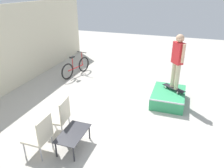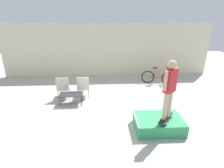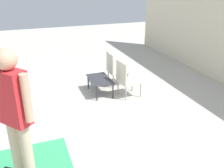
# 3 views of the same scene
# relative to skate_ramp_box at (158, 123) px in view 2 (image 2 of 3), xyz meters

# --- Properties ---
(ground_plane) EXTENTS (24.00, 24.00, 0.00)m
(ground_plane) POSITION_rel_skate_ramp_box_xyz_m (-1.44, 1.28, -0.19)
(ground_plane) COLOR #B7B2A8
(house_wall_back) EXTENTS (12.00, 0.06, 3.00)m
(house_wall_back) POSITION_rel_skate_ramp_box_xyz_m (-1.44, 5.56, 1.31)
(house_wall_back) COLOR beige
(house_wall_back) RESTS_ON ground_plane
(skate_ramp_box) EXTENTS (1.47, 1.03, 0.41)m
(skate_ramp_box) POSITION_rel_skate_ramp_box_xyz_m (0.00, 0.00, 0.00)
(skate_ramp_box) COLOR #339E60
(skate_ramp_box) RESTS_ON ground_plane
(skateboard_on_ramp) EXTENTS (0.64, 0.77, 0.07)m
(skateboard_on_ramp) POSITION_rel_skate_ramp_box_xyz_m (0.16, -0.13, 0.28)
(skateboard_on_ramp) COLOR black
(skateboard_on_ramp) RESTS_ON skate_ramp_box
(person_skater) EXTENTS (0.46, 0.39, 1.76)m
(person_skater) POSITION_rel_skate_ramp_box_xyz_m (0.16, -0.13, 1.33)
(person_skater) COLOR #C6B793
(person_skater) RESTS_ON skateboard_on_ramp
(coffee_table) EXTENTS (0.93, 0.54, 0.42)m
(coffee_table) POSITION_rel_skate_ramp_box_xyz_m (-3.00, 1.90, 0.18)
(coffee_table) COLOR #2D2D33
(coffee_table) RESTS_ON ground_plane
(patio_chair_left) EXTENTS (0.52, 0.52, 0.97)m
(patio_chair_left) POSITION_rel_skate_ramp_box_xyz_m (-3.41, 2.48, 0.33)
(patio_chair_left) COLOR #99999E
(patio_chair_left) RESTS_ON ground_plane
(patio_chair_right) EXTENTS (0.57, 0.57, 0.97)m
(patio_chair_right) POSITION_rel_skate_ramp_box_xyz_m (-2.57, 2.48, 0.33)
(patio_chair_right) COLOR #99999E
(patio_chair_right) RESTS_ON ground_plane
(bicycle) EXTENTS (1.70, 0.59, 0.94)m
(bicycle) POSITION_rel_skate_ramp_box_xyz_m (1.18, 4.00, 0.17)
(bicycle) COLOR black
(bicycle) RESTS_ON ground_plane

